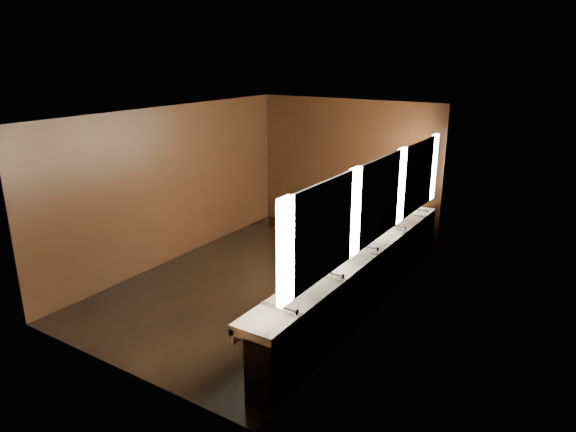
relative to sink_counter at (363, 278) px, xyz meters
The scene contains 10 objects.
floor 1.86m from the sink_counter, behind, with size 6.00×6.00×0.00m, color black.
ceiling 2.92m from the sink_counter, behind, with size 4.00×6.00×0.02m, color #2D2D2B.
wall_back 3.61m from the sink_counter, 120.87° to the left, with size 4.00×0.02×2.80m, color black.
wall_front 3.61m from the sink_counter, 120.87° to the right, with size 4.00×0.02×2.80m, color black.
wall_left 3.90m from the sink_counter, behind, with size 0.02×6.00×2.80m, color black.
wall_right 0.93m from the sink_counter, ahead, with size 0.02×6.00×2.80m, color black.
sink_counter is the anchor object (origin of this frame).
mirror_band 1.27m from the sink_counter, ahead, with size 0.06×5.03×1.15m.
person 1.18m from the sink_counter, 120.60° to the right, with size 0.59×0.39×1.62m, color #91C5D9.
trash_bin 1.32m from the sink_counter, 99.66° to the right, with size 0.32×0.32×0.50m, color black.
Camera 1 is at (4.59, -6.43, 3.66)m, focal length 32.00 mm.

